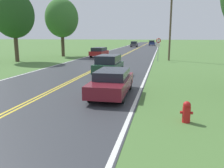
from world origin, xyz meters
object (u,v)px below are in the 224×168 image
(tree_mid_treeline, at_px, (14,15))
(car_dark_grey_hatchback_mid_far, at_px, (134,44))
(traffic_sign, at_px, (158,44))
(tree_behind_sign, at_px, (62,18))
(car_dark_green_hatchback_approaching, at_px, (108,65))
(car_red_hatchback_mid_near, at_px, (99,52))
(fire_hydrant, at_px, (187,112))
(car_maroon_sedan_nearest, at_px, (112,82))
(car_dark_blue_hatchback_receding, at_px, (152,43))

(tree_mid_treeline, bearing_deg, car_dark_grey_hatchback_mid_far, 77.30)
(traffic_sign, xyz_separation_m, car_dark_grey_hatchback_mid_far, (-7.35, 37.74, -1.31))
(tree_behind_sign, relative_size, car_dark_green_hatchback_approaching, 2.39)
(car_dark_green_hatchback_approaching, distance_m, car_red_hatchback_mid_near, 17.24)
(tree_behind_sign, distance_m, tree_mid_treeline, 8.62)
(fire_hydrant, distance_m, car_dark_grey_hatchback_mid_far, 59.75)
(traffic_sign, distance_m, car_maroon_sedan_nearest, 18.10)
(car_dark_blue_hatchback_receding, bearing_deg, car_red_hatchback_mid_near, -7.56)
(car_dark_grey_hatchback_mid_far, bearing_deg, tree_mid_treeline, 167.68)
(tree_mid_treeline, distance_m, car_red_hatchback_mid_near, 12.63)
(traffic_sign, relative_size, tree_mid_treeline, 0.34)
(fire_hydrant, height_order, car_dark_green_hatchback_approaching, car_dark_green_hatchback_approaching)
(tree_mid_treeline, bearing_deg, fire_hydrant, -43.58)
(car_dark_grey_hatchback_mid_far, bearing_deg, traffic_sign, -168.61)
(car_dark_green_hatchback_approaching, xyz_separation_m, car_dark_blue_hatchback_receding, (0.67, 61.26, -0.01))
(traffic_sign, xyz_separation_m, car_dark_blue_hatchback_receding, (-2.89, 49.26, -1.28))
(fire_hydrant, distance_m, tree_behind_sign, 30.52)
(car_maroon_sedan_nearest, bearing_deg, tree_mid_treeline, -134.12)
(car_red_hatchback_mid_near, bearing_deg, car_dark_blue_hatchback_receding, -4.57)
(car_maroon_sedan_nearest, bearing_deg, car_dark_blue_hatchback_receding, 179.94)
(tree_behind_sign, height_order, car_dark_grey_hatchback_mid_far, tree_behind_sign)
(tree_behind_sign, xyz_separation_m, car_dark_green_hatchback_approaching, (10.78, -16.23, -4.79))
(traffic_sign, xyz_separation_m, car_maroon_sedan_nearest, (-2.04, -17.93, -1.43))
(tree_mid_treeline, relative_size, car_dark_blue_hatchback_receding, 2.32)
(traffic_sign, relative_size, tree_behind_sign, 0.33)
(car_red_hatchback_mid_near, bearing_deg, tree_behind_sign, 95.04)
(car_dark_grey_hatchback_mid_far, distance_m, car_dark_blue_hatchback_receding, 12.35)
(tree_mid_treeline, height_order, car_dark_blue_hatchback_receding, tree_mid_treeline)
(car_maroon_sedan_nearest, bearing_deg, tree_behind_sign, -151.75)
(car_maroon_sedan_nearest, relative_size, car_dark_grey_hatchback_mid_far, 1.31)
(car_dark_blue_hatchback_receding, bearing_deg, traffic_sign, 3.20)
(traffic_sign, distance_m, car_dark_grey_hatchback_mid_far, 38.47)
(car_dark_green_hatchback_approaching, distance_m, car_dark_grey_hatchback_mid_far, 49.88)
(car_red_hatchback_mid_near, bearing_deg, car_dark_grey_hatchback_mid_far, 0.48)
(fire_hydrant, height_order, car_maroon_sedan_nearest, car_maroon_sedan_nearest)
(fire_hydrant, distance_m, tree_mid_treeline, 25.64)
(fire_hydrant, relative_size, tree_behind_sign, 0.09)
(tree_mid_treeline, distance_m, car_dark_grey_hatchback_mid_far, 43.08)
(car_maroon_sedan_nearest, relative_size, car_dark_green_hatchback_approaching, 1.32)
(fire_hydrant, bearing_deg, traffic_sign, 93.85)
(traffic_sign, bearing_deg, tree_mid_treeline, -166.46)
(tree_behind_sign, distance_m, car_dark_blue_hatchback_receding, 46.71)
(tree_behind_sign, xyz_separation_m, tree_mid_treeline, (-2.42, -8.27, -0.16))
(car_maroon_sedan_nearest, bearing_deg, fire_hydrant, 44.63)
(tree_behind_sign, distance_m, car_dark_green_hatchback_approaching, 20.07)
(fire_hydrant, relative_size, car_maroon_sedan_nearest, 0.17)
(traffic_sign, height_order, car_red_hatchback_mid_near, traffic_sign)
(car_maroon_sedan_nearest, distance_m, car_dark_blue_hatchback_receding, 67.19)
(car_dark_grey_hatchback_mid_far, bearing_deg, fire_hydrant, -171.17)
(car_maroon_sedan_nearest, xyz_separation_m, car_dark_blue_hatchback_receding, (-0.85, 67.19, 0.16))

